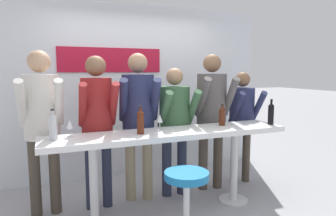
% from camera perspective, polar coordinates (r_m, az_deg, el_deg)
% --- Properties ---
extents(ground_plane, '(40.00, 40.00, 0.00)m').
position_cam_1_polar(ground_plane, '(3.66, 0.50, -19.32)').
color(ground_plane, '#9E9EA3').
extents(back_wall, '(4.36, 0.12, 2.63)m').
position_cam_1_polar(back_wall, '(4.73, -6.67, 3.31)').
color(back_wall, silver).
rests_on(back_wall, ground_plane).
extents(tasting_table, '(2.76, 0.53, 0.96)m').
position_cam_1_polar(tasting_table, '(3.38, 0.52, -6.80)').
color(tasting_table, white).
rests_on(tasting_table, ground_plane).
extents(bar_stool, '(0.43, 0.43, 0.71)m').
position_cam_1_polar(bar_stool, '(2.90, 3.53, -16.41)').
color(bar_stool, silver).
rests_on(bar_stool, ground_plane).
extents(person_far_left, '(0.46, 0.58, 1.85)m').
position_cam_1_polar(person_far_left, '(3.56, -22.93, -1.20)').
color(person_far_left, '#473D33').
rests_on(person_far_left, ground_plane).
extents(person_left, '(0.44, 0.56, 1.80)m').
position_cam_1_polar(person_left, '(3.55, -13.36, -1.26)').
color(person_left, '#23283D').
rests_on(person_left, ground_plane).
extents(person_center_left, '(0.54, 0.65, 1.84)m').
position_cam_1_polar(person_center_left, '(3.70, -5.67, -0.50)').
color(person_center_left, gray).
rests_on(person_center_left, ground_plane).
extents(person_center, '(0.47, 0.55, 1.66)m').
position_cam_1_polar(person_center, '(3.84, 1.30, -1.95)').
color(person_center, '#23283D').
rests_on(person_center, ground_plane).
extents(person_center_right, '(0.53, 0.64, 1.85)m').
position_cam_1_polar(person_center_right, '(4.08, 8.32, 0.22)').
color(person_center_right, '#473D33').
rests_on(person_center_right, ground_plane).
extents(person_right, '(0.45, 0.55, 1.61)m').
position_cam_1_polar(person_right, '(4.42, 13.90, -1.30)').
color(person_right, '#473D33').
rests_on(person_right, ground_plane).
extents(wine_bottle_0, '(0.08, 0.08, 0.30)m').
position_cam_1_polar(wine_bottle_0, '(3.18, -5.27, -2.49)').
color(wine_bottle_0, '#4C1E0F').
rests_on(wine_bottle_0, tasting_table).
extents(wine_bottle_1, '(0.08, 0.08, 0.30)m').
position_cam_1_polar(wine_bottle_1, '(3.10, -21.06, -3.18)').
color(wine_bottle_1, '#B7BCC1').
rests_on(wine_bottle_1, tasting_table).
extents(wine_bottle_2, '(0.08, 0.08, 0.26)m').
position_cam_1_polar(wine_bottle_2, '(3.73, 10.27, -1.39)').
color(wine_bottle_2, '#4C1E0F').
rests_on(wine_bottle_2, tasting_table).
extents(wine_bottle_3, '(0.07, 0.07, 0.32)m').
position_cam_1_polar(wine_bottle_3, '(3.95, 19.02, -0.89)').
color(wine_bottle_3, black).
rests_on(wine_bottle_3, tasting_table).
extents(wine_glass_0, '(0.07, 0.07, 0.18)m').
position_cam_1_polar(wine_glass_0, '(3.40, -1.59, -2.08)').
color(wine_glass_0, silver).
rests_on(wine_glass_0, tasting_table).
extents(wine_glass_1, '(0.07, 0.07, 0.18)m').
position_cam_1_polar(wine_glass_1, '(3.19, -18.22, -3.06)').
color(wine_glass_1, silver).
rests_on(wine_glass_1, tasting_table).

